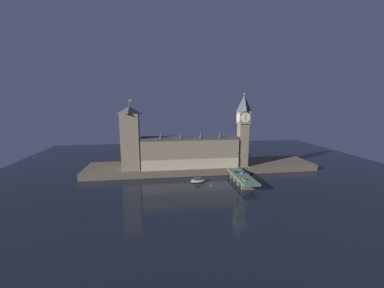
{
  "coord_description": "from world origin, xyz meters",
  "views": [
    {
      "loc": [
        -41.86,
        -182.24,
        65.45
      ],
      "look_at": [
        -12.75,
        20.0,
        29.27
      ],
      "focal_mm": 22.0,
      "sensor_mm": 36.0,
      "label": 1
    }
  ],
  "objects_px": {
    "car_northbound_trail": "(244,180)",
    "pedestrian_far_rail": "(230,170)",
    "street_lamp_near": "(242,176)",
    "boat_upstream": "(198,181)",
    "victoria_tower": "(130,138)",
    "street_lamp_mid": "(249,170)",
    "pedestrian_mid_walk": "(247,173)",
    "street_lamp_far": "(230,166)",
    "car_southbound_trail": "(243,172)",
    "car_northbound_lead": "(236,172)",
    "clock_tower": "(243,128)"
  },
  "relations": [
    {
      "from": "car_northbound_trail",
      "to": "pedestrian_far_rail",
      "type": "xyz_separation_m",
      "value": [
        -2.73,
        26.33,
        0.25
      ]
    },
    {
      "from": "car_northbound_trail",
      "to": "street_lamp_near",
      "type": "height_order",
      "value": "street_lamp_near"
    },
    {
      "from": "boat_upstream",
      "to": "victoria_tower",
      "type": "bearing_deg",
      "value": 153.73
    },
    {
      "from": "car_northbound_trail",
      "to": "street_lamp_mid",
      "type": "bearing_deg",
      "value": 54.95
    },
    {
      "from": "pedestrian_mid_walk",
      "to": "street_lamp_mid",
      "type": "height_order",
      "value": "street_lamp_mid"
    },
    {
      "from": "street_lamp_far",
      "to": "street_lamp_near",
      "type": "bearing_deg",
      "value": -90.0
    },
    {
      "from": "car_southbound_trail",
      "to": "pedestrian_far_rail",
      "type": "relative_size",
      "value": 2.36
    },
    {
      "from": "car_northbound_lead",
      "to": "pedestrian_far_rail",
      "type": "bearing_deg",
      "value": 116.27
    },
    {
      "from": "car_northbound_lead",
      "to": "boat_upstream",
      "type": "bearing_deg",
      "value": -176.59
    },
    {
      "from": "victoria_tower",
      "to": "boat_upstream",
      "type": "bearing_deg",
      "value": -26.27
    },
    {
      "from": "pedestrian_mid_walk",
      "to": "pedestrian_far_rail",
      "type": "bearing_deg",
      "value": 135.28
    },
    {
      "from": "car_southbound_trail",
      "to": "victoria_tower",
      "type": "bearing_deg",
      "value": 163.41
    },
    {
      "from": "pedestrian_mid_walk",
      "to": "pedestrian_far_rail",
      "type": "distance_m",
      "value": 15.35
    },
    {
      "from": "car_northbound_trail",
      "to": "street_lamp_near",
      "type": "distance_m",
      "value": 5.44
    },
    {
      "from": "car_northbound_lead",
      "to": "boat_upstream",
      "type": "distance_m",
      "value": 33.47
    },
    {
      "from": "pedestrian_mid_walk",
      "to": "street_lamp_near",
      "type": "relative_size",
      "value": 0.23
    },
    {
      "from": "clock_tower",
      "to": "car_northbound_trail",
      "type": "distance_m",
      "value": 57.01
    },
    {
      "from": "car_northbound_lead",
      "to": "street_lamp_mid",
      "type": "xyz_separation_m",
      "value": [
        8.58,
        -8.58,
        3.61
      ]
    },
    {
      "from": "victoria_tower",
      "to": "street_lamp_mid",
      "type": "bearing_deg",
      "value": -19.37
    },
    {
      "from": "street_lamp_near",
      "to": "street_lamp_far",
      "type": "relative_size",
      "value": 1.07
    },
    {
      "from": "clock_tower",
      "to": "street_lamp_far",
      "type": "distance_m",
      "value": 39.06
    },
    {
      "from": "clock_tower",
      "to": "victoria_tower",
      "type": "height_order",
      "value": "clock_tower"
    },
    {
      "from": "pedestrian_far_rail",
      "to": "street_lamp_mid",
      "type": "bearing_deg",
      "value": -51.29
    },
    {
      "from": "clock_tower",
      "to": "street_lamp_far",
      "type": "height_order",
      "value": "clock_tower"
    },
    {
      "from": "boat_upstream",
      "to": "street_lamp_near",
      "type": "bearing_deg",
      "value": -35.61
    },
    {
      "from": "car_northbound_trail",
      "to": "pedestrian_mid_walk",
      "type": "xyz_separation_m",
      "value": [
        8.18,
        15.53,
        0.22
      ]
    },
    {
      "from": "street_lamp_near",
      "to": "clock_tower",
      "type": "bearing_deg",
      "value": 69.71
    },
    {
      "from": "boat_upstream",
      "to": "car_northbound_lead",
      "type": "bearing_deg",
      "value": 3.41
    },
    {
      "from": "car_southbound_trail",
      "to": "pedestrian_mid_walk",
      "type": "relative_size",
      "value": 2.45
    },
    {
      "from": "car_southbound_trail",
      "to": "street_lamp_mid",
      "type": "relative_size",
      "value": 0.56
    },
    {
      "from": "car_northbound_trail",
      "to": "street_lamp_near",
      "type": "bearing_deg",
      "value": -141.43
    },
    {
      "from": "pedestrian_far_rail",
      "to": "street_lamp_far",
      "type": "xyz_separation_m",
      "value": [
        -0.4,
        0.62,
        3.16
      ]
    },
    {
      "from": "car_southbound_trail",
      "to": "clock_tower",
      "type": "bearing_deg",
      "value": 71.47
    },
    {
      "from": "victoria_tower",
      "to": "car_northbound_lead",
      "type": "relative_size",
      "value": 13.82
    },
    {
      "from": "clock_tower",
      "to": "street_lamp_mid",
      "type": "bearing_deg",
      "value": -99.47
    },
    {
      "from": "clock_tower",
      "to": "street_lamp_far",
      "type": "xyz_separation_m",
      "value": [
        -16.85,
        -16.12,
        -31.34
      ]
    },
    {
      "from": "victoria_tower",
      "to": "street_lamp_far",
      "type": "xyz_separation_m",
      "value": [
        85.84,
        -19.57,
        -23.57
      ]
    },
    {
      "from": "car_northbound_trail",
      "to": "boat_upstream",
      "type": "height_order",
      "value": "car_northbound_trail"
    },
    {
      "from": "pedestrian_mid_walk",
      "to": "street_lamp_far",
      "type": "relative_size",
      "value": 0.25
    },
    {
      "from": "clock_tower",
      "to": "pedestrian_far_rail",
      "type": "distance_m",
      "value": 41.72
    },
    {
      "from": "victoria_tower",
      "to": "car_southbound_trail",
      "type": "xyz_separation_m",
      "value": [
        94.42,
        -28.12,
        -26.98
      ]
    },
    {
      "from": "car_northbound_lead",
      "to": "street_lamp_far",
      "type": "height_order",
      "value": "street_lamp_far"
    },
    {
      "from": "street_lamp_near",
      "to": "boat_upstream",
      "type": "xyz_separation_m",
      "value": [
        -29.79,
        21.34,
        -9.3
      ]
    },
    {
      "from": "victoria_tower",
      "to": "street_lamp_mid",
      "type": "height_order",
      "value": "victoria_tower"
    },
    {
      "from": "clock_tower",
      "to": "boat_upstream",
      "type": "xyz_separation_m",
      "value": [
        -46.64,
        -24.22,
        -40.36
      ]
    },
    {
      "from": "pedestrian_mid_walk",
      "to": "pedestrian_far_rail",
      "type": "height_order",
      "value": "pedestrian_far_rail"
    },
    {
      "from": "car_southbound_trail",
      "to": "street_lamp_near",
      "type": "bearing_deg",
      "value": -112.33
    },
    {
      "from": "pedestrian_mid_walk",
      "to": "clock_tower",
      "type": "bearing_deg",
      "value": 78.62
    },
    {
      "from": "victoria_tower",
      "to": "pedestrian_far_rail",
      "type": "bearing_deg",
      "value": -13.17
    },
    {
      "from": "victoria_tower",
      "to": "pedestrian_mid_walk",
      "type": "bearing_deg",
      "value": -17.69
    }
  ]
}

